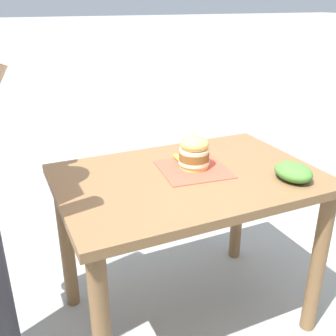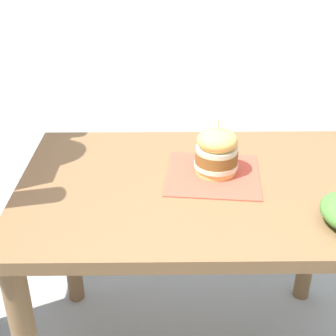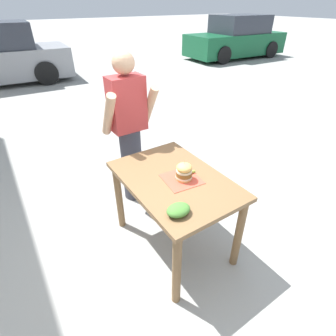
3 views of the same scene
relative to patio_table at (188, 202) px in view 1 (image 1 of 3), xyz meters
The scene contains 6 objects.
ground_plane 0.66m from the patio_table, ahead, with size 80.00×80.00×0.00m, color #9E9E99.
patio_table is the anchor object (origin of this frame).
serving_paper 0.15m from the patio_table, 47.77° to the right, with size 0.30×0.30×0.00m, color #D64C38.
sandwich 0.23m from the patio_table, 43.97° to the right, with size 0.14×0.14×0.19m.
pickle_spear 0.22m from the patio_table, ahead, with size 0.02×0.02×0.07m, color #8EA83D.
side_salad 0.48m from the patio_table, 121.15° to the right, with size 0.18×0.14×0.07m, color #477F33.
Camera 1 is at (-1.40, 0.73, 1.50)m, focal length 42.00 mm.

